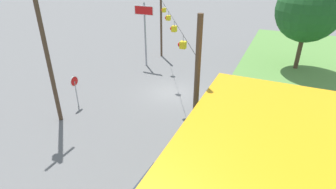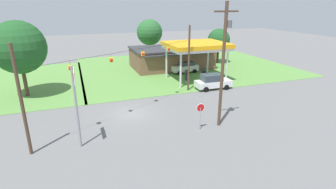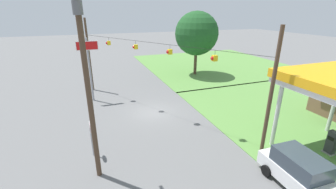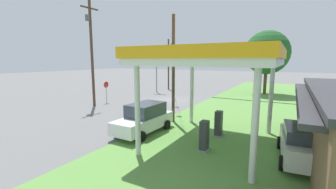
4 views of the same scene
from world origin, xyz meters
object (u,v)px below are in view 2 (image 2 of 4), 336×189
at_px(utility_pole_main, 223,61).
at_px(tree_behind_station, 150,32).
at_px(gas_station_store, 171,58).
at_px(fuel_pump_far, 203,74).
at_px(gas_station_canopy, 196,46).
at_px(car_at_pumps_front, 213,82).
at_px(car_at_pumps_rear, 185,67).
at_px(stop_sign_overhead, 75,92).
at_px(fuel_pump_near, 187,76).
at_px(tree_west_verge, 19,47).
at_px(stop_sign_roadside, 200,111).
at_px(tree_far_back, 219,40).

height_order(utility_pole_main, tree_behind_station, utility_pole_main).
height_order(gas_station_store, fuel_pump_far, gas_station_store).
xyz_separation_m(gas_station_canopy, fuel_pump_far, (1.34, -0.00, -4.21)).
xyz_separation_m(car_at_pumps_front, car_at_pumps_rear, (0.00, 9.27, -0.06)).
bearing_deg(stop_sign_overhead, tree_behind_station, 65.24).
bearing_deg(car_at_pumps_front, utility_pole_main, -113.74).
bearing_deg(gas_station_canopy, fuel_pump_far, -0.06).
bearing_deg(fuel_pump_near, stop_sign_overhead, -137.13).
distance_m(gas_station_canopy, tree_west_verge, 22.47).
height_order(car_at_pumps_rear, stop_sign_overhead, stop_sign_overhead).
bearing_deg(stop_sign_roadside, tree_behind_station, -98.62).
height_order(car_at_pumps_front, stop_sign_roadside, stop_sign_roadside).
xyz_separation_m(utility_pole_main, tree_behind_station, (2.98, 33.34, -0.85)).
height_order(gas_station_canopy, car_at_pumps_front, gas_station_canopy).
height_order(fuel_pump_near, stop_sign_overhead, stop_sign_overhead).
height_order(gas_station_canopy, gas_station_store, gas_station_canopy).
xyz_separation_m(car_at_pumps_rear, stop_sign_roadside, (-6.94, -19.47, 0.86)).
distance_m(gas_station_store, utility_pole_main, 24.19).
relative_size(gas_station_canopy, tree_west_verge, 0.93).
xyz_separation_m(gas_station_store, car_at_pumps_front, (0.78, -13.48, -0.79)).
bearing_deg(fuel_pump_far, gas_station_store, 101.42).
bearing_deg(gas_station_store, stop_sign_overhead, -125.14).
bearing_deg(stop_sign_roadside, stop_sign_overhead, -2.98).
bearing_deg(utility_pole_main, gas_station_canopy, 72.93).
bearing_deg(tree_west_verge, stop_sign_overhead, -69.03).
bearing_deg(car_at_pumps_rear, utility_pole_main, 71.13).
bearing_deg(fuel_pump_far, tree_far_back, 50.13).
relative_size(stop_sign_overhead, tree_west_verge, 0.72).
xyz_separation_m(tree_behind_station, tree_far_back, (10.68, -9.36, -0.86)).
bearing_deg(car_at_pumps_front, stop_sign_roadside, -122.19).
height_order(gas_station_store, car_at_pumps_rear, gas_station_store).
height_order(fuel_pump_near, tree_far_back, tree_far_back).
bearing_deg(tree_west_verge, fuel_pump_far, -1.37).
height_order(gas_station_store, tree_far_back, tree_far_back).
bearing_deg(stop_sign_roadside, gas_station_canopy, -114.00).
height_order(fuel_pump_near, fuel_pump_far, same).
height_order(fuel_pump_far, car_at_pumps_rear, car_at_pumps_rear).
height_order(utility_pole_main, tree_far_back, utility_pole_main).
bearing_deg(tree_behind_station, gas_station_canopy, -85.38).
distance_m(stop_sign_roadside, tree_behind_station, 34.11).
distance_m(gas_station_canopy, utility_pole_main, 15.33).
bearing_deg(tree_behind_station, fuel_pump_far, -81.34).
relative_size(gas_station_store, car_at_pumps_rear, 3.01).
height_order(stop_sign_overhead, tree_behind_station, tree_behind_station).
distance_m(stop_sign_overhead, tree_far_back, 35.09).
xyz_separation_m(fuel_pump_near, utility_pole_main, (-3.15, -14.61, 5.29)).
distance_m(fuel_pump_near, car_at_pumps_front, 4.93).
distance_m(gas_station_canopy, stop_sign_roadside, 16.54).
bearing_deg(utility_pole_main, car_at_pumps_front, 64.23).
height_order(car_at_pumps_rear, tree_behind_station, tree_behind_station).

